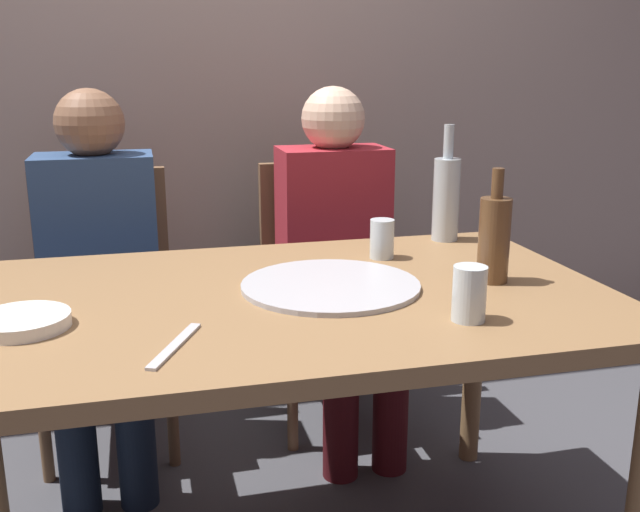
# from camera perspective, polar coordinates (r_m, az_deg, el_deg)

# --- Properties ---
(back_wall) EXTENTS (6.00, 0.10, 2.60)m
(back_wall) POSITION_cam_1_polar(r_m,az_deg,el_deg) (2.85, -9.07, 16.03)
(back_wall) COLOR gray
(back_wall) RESTS_ON ground_plane
(dining_table) EXTENTS (1.54, 0.91, 0.74)m
(dining_table) POSITION_cam_1_polar(r_m,az_deg,el_deg) (1.65, -3.85, -5.57)
(dining_table) COLOR olive
(dining_table) RESTS_ON ground_plane
(pizza_tray) EXTENTS (0.41, 0.41, 0.01)m
(pizza_tray) POSITION_cam_1_polar(r_m,az_deg,el_deg) (1.67, 0.84, -2.33)
(pizza_tray) COLOR #ADADB2
(pizza_tray) RESTS_ON dining_table
(wine_bottle) EXTENTS (0.07, 0.07, 0.27)m
(wine_bottle) POSITION_cam_1_polar(r_m,az_deg,el_deg) (1.74, 13.61, 1.41)
(wine_bottle) COLOR brown
(wine_bottle) RESTS_ON dining_table
(beer_bottle) EXTENTS (0.08, 0.08, 0.34)m
(beer_bottle) POSITION_cam_1_polar(r_m,az_deg,el_deg) (2.12, 9.95, 4.65)
(beer_bottle) COLOR #B2BCC1
(beer_bottle) RESTS_ON dining_table
(tumbler_far) EXTENTS (0.07, 0.07, 0.11)m
(tumbler_far) POSITION_cam_1_polar(r_m,az_deg,el_deg) (1.47, 11.73, -2.93)
(tumbler_far) COLOR silver
(tumbler_far) RESTS_ON dining_table
(wine_glass) EXTENTS (0.06, 0.06, 0.10)m
(wine_glass) POSITION_cam_1_polar(r_m,az_deg,el_deg) (1.91, 4.93, 1.36)
(wine_glass) COLOR silver
(wine_glass) RESTS_ON dining_table
(plate_stack) EXTENTS (0.19, 0.19, 0.03)m
(plate_stack) POSITION_cam_1_polar(r_m,az_deg,el_deg) (1.53, -22.52, -4.83)
(plate_stack) COLOR white
(plate_stack) RESTS_ON dining_table
(table_knife) EXTENTS (0.11, 0.21, 0.01)m
(table_knife) POSITION_cam_1_polar(r_m,az_deg,el_deg) (1.35, -11.41, -6.95)
(table_knife) COLOR #B7B7BC
(table_knife) RESTS_ON dining_table
(chair_left) EXTENTS (0.44, 0.44, 0.90)m
(chair_left) POSITION_cam_1_polar(r_m,az_deg,el_deg) (2.49, -16.70, -2.63)
(chair_left) COLOR brown
(chair_left) RESTS_ON ground_plane
(chair_right) EXTENTS (0.44, 0.44, 0.90)m
(chair_right) POSITION_cam_1_polar(r_m,az_deg,el_deg) (2.56, 0.64, -1.47)
(chair_right) COLOR brown
(chair_right) RESTS_ON ground_plane
(guest_in_sweater) EXTENTS (0.36, 0.56, 1.17)m
(guest_in_sweater) POSITION_cam_1_polar(r_m,az_deg,el_deg) (2.31, -17.07, -0.71)
(guest_in_sweater) COLOR navy
(guest_in_sweater) RESTS_ON ground_plane
(guest_in_beanie) EXTENTS (0.36, 0.56, 1.17)m
(guest_in_beanie) POSITION_cam_1_polar(r_m,az_deg,el_deg) (2.39, 1.57, 0.47)
(guest_in_beanie) COLOR maroon
(guest_in_beanie) RESTS_ON ground_plane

